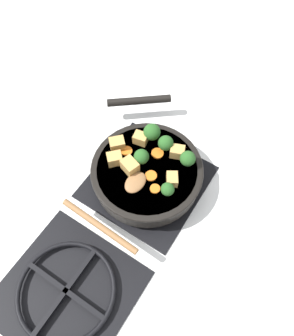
# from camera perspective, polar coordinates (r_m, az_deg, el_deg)

# --- Properties ---
(ground_plane) EXTENTS (2.40, 2.40, 0.00)m
(ground_plane) POSITION_cam_1_polar(r_m,az_deg,el_deg) (0.95, 0.00, -2.46)
(ground_plane) COLOR white
(front_burner_grate) EXTENTS (0.31, 0.31, 0.03)m
(front_burner_grate) POSITION_cam_1_polar(r_m,az_deg,el_deg) (0.94, 0.00, -2.13)
(front_burner_grate) COLOR black
(front_burner_grate) RESTS_ON ground_plane
(rear_burner_grate) EXTENTS (0.31, 0.31, 0.03)m
(rear_burner_grate) POSITION_cam_1_polar(r_m,az_deg,el_deg) (0.87, -13.82, -20.13)
(rear_burner_grate) COLOR black
(rear_burner_grate) RESTS_ON ground_plane
(skillet_pan) EXTENTS (0.39, 0.42, 0.06)m
(skillet_pan) POSITION_cam_1_polar(r_m,az_deg,el_deg) (0.90, -0.02, -0.61)
(skillet_pan) COLOR black
(skillet_pan) RESTS_ON front_burner_grate
(wooden_spoon) EXTENTS (0.22, 0.19, 0.02)m
(wooden_spoon) POSITION_cam_1_polar(r_m,az_deg,el_deg) (0.83, -5.47, -6.53)
(wooden_spoon) COLOR olive
(wooden_spoon) RESTS_ON skillet_pan
(tofu_cube_center_large) EXTENTS (0.05, 0.05, 0.03)m
(tofu_cube_center_large) POSITION_cam_1_polar(r_m,az_deg,el_deg) (0.90, -5.21, 4.19)
(tofu_cube_center_large) COLOR tan
(tofu_cube_center_large) RESTS_ON skillet_pan
(tofu_cube_near_handle) EXTENTS (0.05, 0.05, 0.03)m
(tofu_cube_near_handle) POSITION_cam_1_polar(r_m,az_deg,el_deg) (0.86, -3.01, 0.35)
(tofu_cube_near_handle) COLOR tan
(tofu_cube_near_handle) RESTS_ON skillet_pan
(tofu_cube_east_chunk) EXTENTS (0.04, 0.04, 0.03)m
(tofu_cube_east_chunk) POSITION_cam_1_polar(r_m,az_deg,el_deg) (0.91, -1.13, 5.18)
(tofu_cube_east_chunk) COLOR tan
(tofu_cube_east_chunk) RESTS_ON skillet_pan
(tofu_cube_west_chunk) EXTENTS (0.04, 0.05, 0.03)m
(tofu_cube_west_chunk) POSITION_cam_1_polar(r_m,az_deg,el_deg) (0.85, 4.42, -1.93)
(tofu_cube_west_chunk) COLOR tan
(tofu_cube_west_chunk) RESTS_ON skillet_pan
(tofu_cube_back_piece) EXTENTS (0.05, 0.05, 0.03)m
(tofu_cube_back_piece) POSITION_cam_1_polar(r_m,az_deg,el_deg) (0.88, -5.65, 1.62)
(tofu_cube_back_piece) COLOR tan
(tofu_cube_back_piece) RESTS_ON skillet_pan
(tofu_cube_front_piece) EXTENTS (0.05, 0.04, 0.03)m
(tofu_cube_front_piece) POSITION_cam_1_polar(r_m,az_deg,el_deg) (0.89, 5.30, 2.85)
(tofu_cube_front_piece) COLOR tan
(tofu_cube_front_piece) RESTS_ON skillet_pan
(broccoli_floret_near_spoon) EXTENTS (0.04, 0.04, 0.05)m
(broccoli_floret_near_spoon) POSITION_cam_1_polar(r_m,az_deg,el_deg) (0.87, -0.98, 1.97)
(broccoli_floret_near_spoon) COLOR #709956
(broccoli_floret_near_spoon) RESTS_ON skillet_pan
(broccoli_floret_center_top) EXTENTS (0.04, 0.04, 0.05)m
(broccoli_floret_center_top) POSITION_cam_1_polar(r_m,az_deg,el_deg) (0.89, 3.27, 4.33)
(broccoli_floret_center_top) COLOR #709956
(broccoli_floret_center_top) RESTS_ON skillet_pan
(broccoli_floret_east_rim) EXTENTS (0.04, 0.04, 0.04)m
(broccoli_floret_east_rim) POSITION_cam_1_polar(r_m,az_deg,el_deg) (0.82, 3.60, -3.72)
(broccoli_floret_east_rim) COLOR #709956
(broccoli_floret_east_rim) RESTS_ON skillet_pan
(broccoli_floret_west_rim) EXTENTS (0.05, 0.05, 0.05)m
(broccoli_floret_west_rim) POSITION_cam_1_polar(r_m,az_deg,el_deg) (0.91, 0.86, 6.26)
(broccoli_floret_west_rim) COLOR #709956
(broccoli_floret_west_rim) RESTS_ON skillet_pan
(broccoli_floret_north_edge) EXTENTS (0.04, 0.04, 0.05)m
(broccoli_floret_north_edge) POSITION_cam_1_polar(r_m,az_deg,el_deg) (0.87, 7.09, 1.63)
(broccoli_floret_north_edge) COLOR #709956
(broccoli_floret_north_edge) RESTS_ON skillet_pan
(carrot_slice_orange_thin) EXTENTS (0.03, 0.03, 0.01)m
(carrot_slice_orange_thin) POSITION_cam_1_polar(r_m,az_deg,el_deg) (0.91, -3.55, 2.97)
(carrot_slice_orange_thin) COLOR orange
(carrot_slice_orange_thin) RESTS_ON skillet_pan
(carrot_slice_near_center) EXTENTS (0.03, 0.03, 0.01)m
(carrot_slice_near_center) POSITION_cam_1_polar(r_m,az_deg,el_deg) (0.90, 1.97, 2.50)
(carrot_slice_near_center) COLOR orange
(carrot_slice_near_center) RESTS_ON skillet_pan
(carrot_slice_edge_slice) EXTENTS (0.03, 0.03, 0.01)m
(carrot_slice_edge_slice) POSITION_cam_1_polar(r_m,az_deg,el_deg) (0.85, 1.41, -3.62)
(carrot_slice_edge_slice) COLOR orange
(carrot_slice_edge_slice) RESTS_ON skillet_pan
(carrot_slice_under_broccoli) EXTENTS (0.03, 0.03, 0.01)m
(carrot_slice_under_broccoli) POSITION_cam_1_polar(r_m,az_deg,el_deg) (0.86, 0.69, -1.36)
(carrot_slice_under_broccoli) COLOR orange
(carrot_slice_under_broccoli) RESTS_ON skillet_pan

